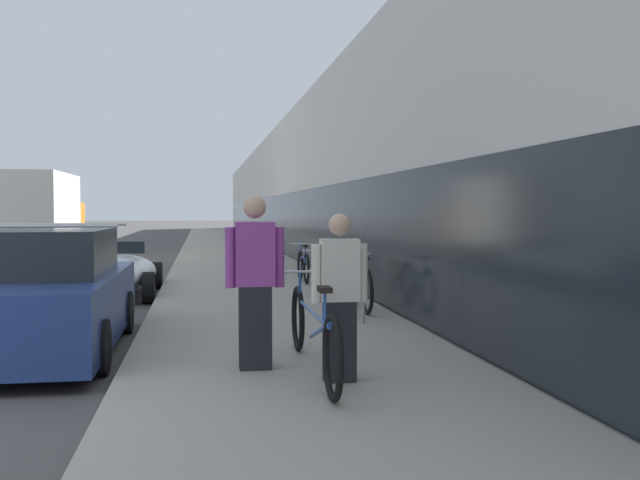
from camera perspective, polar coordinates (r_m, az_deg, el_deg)
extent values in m
cube|color=gray|center=(26.88, -7.18, -1.17)|extent=(3.79, 70.00, 0.15)
cube|color=silver|center=(35.72, 3.51, 3.75)|extent=(10.00, 70.00, 5.15)
cube|color=#1E2328|center=(34.94, -4.45, 1.60)|extent=(0.10, 63.00, 2.20)
torus|color=black|center=(8.18, -1.78, -6.28)|extent=(0.06, 0.74, 0.74)
torus|color=black|center=(6.05, 1.02, -9.39)|extent=(0.06, 0.74, 0.74)
cylinder|color=#2D56A8|center=(7.07, -0.60, -5.81)|extent=(0.04, 1.86, 0.04)
cylinder|color=#2D56A8|center=(6.66, -0.01, -7.25)|extent=(0.04, 1.10, 0.34)
cylinder|color=#2D56A8|center=(6.37, 0.37, -5.34)|extent=(0.03, 0.03, 0.31)
cube|color=black|center=(6.35, 0.38, -3.97)|extent=(0.11, 0.22, 0.05)
cylinder|color=#2D56A8|center=(7.96, -1.62, -3.72)|extent=(0.03, 0.03, 0.32)
cylinder|color=silver|center=(7.94, -1.62, -2.56)|extent=(0.52, 0.03, 0.03)
cube|color=black|center=(6.76, 1.57, -8.07)|extent=(0.29, 0.21, 0.76)
cube|color=beige|center=(6.67, 1.57, -2.41)|extent=(0.35, 0.21, 0.58)
cylinder|color=beige|center=(6.63, -0.32, -2.70)|extent=(0.09, 0.09, 0.55)
cylinder|color=beige|center=(6.72, 3.44, -2.64)|extent=(0.09, 0.09, 0.55)
sphere|color=tan|center=(6.65, 1.58, 1.24)|extent=(0.21, 0.21, 0.21)
cube|color=black|center=(7.30, -5.21, -6.96)|extent=(0.32, 0.23, 0.84)
cube|color=#933D93|center=(7.21, -5.23, -1.12)|extent=(0.39, 0.23, 0.65)
cylinder|color=#933D93|center=(7.20, -7.20, -1.40)|extent=(0.10, 0.10, 0.61)
cylinder|color=#933D93|center=(7.24, -3.28, -1.37)|extent=(0.10, 0.10, 0.61)
sphere|color=tan|center=(7.20, -5.25, 2.63)|extent=(0.23, 0.23, 0.23)
cylinder|color=gray|center=(10.10, 3.50, -4.40)|extent=(0.05, 0.05, 0.82)
cylinder|color=gray|center=(10.63, 2.83, -4.05)|extent=(0.05, 0.05, 0.82)
cylinder|color=gray|center=(10.33, 3.16, -1.96)|extent=(0.05, 0.55, 0.05)
torus|color=black|center=(11.96, 2.67, -3.60)|extent=(0.06, 0.70, 0.70)
torus|color=black|center=(10.98, 3.78, -4.15)|extent=(0.06, 0.70, 0.70)
cylinder|color=#2D56A8|center=(11.45, 3.20, -2.80)|extent=(0.04, 0.86, 0.04)
cylinder|color=#2D56A8|center=(11.26, 3.43, -3.40)|extent=(0.04, 0.52, 0.32)
cylinder|color=#2D56A8|center=(11.12, 3.57, -2.21)|extent=(0.03, 0.03, 0.29)
cube|color=black|center=(11.11, 3.57, -1.46)|extent=(0.11, 0.22, 0.05)
cylinder|color=#2D56A8|center=(11.85, 2.75, -1.88)|extent=(0.03, 0.03, 0.31)
cylinder|color=silver|center=(11.84, 2.76, -1.14)|extent=(0.52, 0.03, 0.03)
torus|color=black|center=(14.02, -0.37, -2.81)|extent=(0.05, 0.66, 0.66)
torus|color=black|center=(13.06, 0.31, -3.19)|extent=(0.05, 0.66, 0.66)
cylinder|color=red|center=(13.52, -0.04, -2.16)|extent=(0.04, 0.83, 0.04)
cylinder|color=red|center=(13.34, 0.10, -2.62)|extent=(0.04, 0.51, 0.30)
cylinder|color=red|center=(13.20, 0.18, -1.68)|extent=(0.03, 0.03, 0.27)
cube|color=black|center=(13.19, 0.18, -1.09)|extent=(0.11, 0.22, 0.05)
cylinder|color=red|center=(13.91, -0.32, -1.43)|extent=(0.03, 0.03, 0.29)
cylinder|color=silver|center=(13.90, -0.32, -0.85)|extent=(0.52, 0.03, 0.03)
torus|color=black|center=(16.32, -1.59, -2.03)|extent=(0.06, 0.67, 0.67)
torus|color=black|center=(15.37, -1.10, -2.31)|extent=(0.06, 0.67, 0.67)
cylinder|color=#2D56A8|center=(15.83, -1.35, -1.43)|extent=(0.04, 0.82, 0.04)
cylinder|color=#2D56A8|center=(15.65, -1.25, -1.83)|extent=(0.04, 0.50, 0.31)
cylinder|color=#2D56A8|center=(15.52, -1.19, -1.00)|extent=(0.03, 0.03, 0.28)
cube|color=black|center=(15.51, -1.19, -0.48)|extent=(0.11, 0.22, 0.05)
cylinder|color=#2D56A8|center=(16.22, -1.55, -0.82)|extent=(0.03, 0.03, 0.29)
cylinder|color=silver|center=(16.22, -1.55, -0.30)|extent=(0.52, 0.03, 0.03)
cube|color=navy|center=(9.40, -21.34, -5.10)|extent=(1.80, 4.37, 0.82)
cube|color=#1E2328|center=(9.33, -21.40, -0.91)|extent=(1.55, 2.18, 0.55)
cylinder|color=silver|center=(9.79, -20.85, 1.16)|extent=(1.92, 0.04, 0.04)
cylinder|color=silver|center=(8.85, -22.08, 1.02)|extent=(1.92, 0.04, 0.04)
cylinder|color=black|center=(10.89, -24.21, -5.51)|extent=(0.22, 0.60, 0.60)
cylinder|color=black|center=(10.59, -15.39, -5.60)|extent=(0.22, 0.60, 0.60)
cylinder|color=black|center=(8.02, -17.35, -8.21)|extent=(0.22, 0.60, 0.60)
ellipsoid|color=white|center=(15.07, -16.28, -2.51)|extent=(1.73, 4.35, 0.71)
cube|color=#1E2328|center=(15.58, -16.07, -0.59)|extent=(1.21, 0.04, 0.26)
cylinder|color=black|center=(16.44, -18.55, -2.79)|extent=(0.22, 0.60, 0.60)
cylinder|color=black|center=(16.27, -12.92, -2.78)|extent=(0.22, 0.60, 0.60)
cylinder|color=black|center=(13.97, -20.19, -3.73)|extent=(0.22, 0.60, 0.60)
cylinder|color=black|center=(13.76, -13.55, -3.74)|extent=(0.22, 0.60, 0.60)
cube|color=orange|center=(29.27, -20.50, 1.05)|extent=(2.05, 1.62, 1.80)
cube|color=silver|center=(26.08, -21.88, 1.94)|extent=(2.23, 4.87, 2.77)
cylinder|color=black|center=(29.09, -22.60, -0.39)|extent=(0.28, 0.84, 0.84)
cylinder|color=black|center=(28.70, -18.65, -0.37)|extent=(0.28, 0.84, 0.84)
cylinder|color=black|center=(24.96, -20.05, -0.79)|extent=(0.28, 0.84, 0.84)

